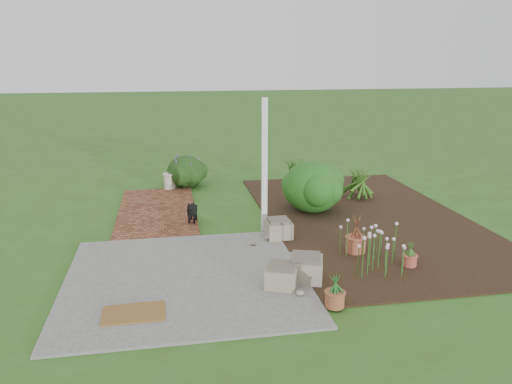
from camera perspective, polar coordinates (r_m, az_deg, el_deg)
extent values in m
plane|color=#345B1C|center=(9.30, -0.78, -4.86)|extent=(80.00, 80.00, 0.00)
cube|color=#61605E|center=(7.56, -8.07, -9.74)|extent=(3.50, 3.50, 0.04)
cube|color=#5C2F1D|center=(10.84, -11.23, -2.09)|extent=(1.60, 3.50, 0.04)
cube|color=black|center=(10.42, 12.46, -2.90)|extent=(4.00, 7.00, 0.03)
cube|color=white|center=(9.09, 0.96, 2.88)|extent=(0.10, 0.10, 2.50)
cube|color=gray|center=(7.18, 2.95, -9.61)|extent=(0.55, 0.55, 0.28)
cube|color=gray|center=(7.39, 5.70, -8.76)|extent=(0.60, 0.60, 0.32)
cube|color=gray|center=(9.01, 2.59, -4.28)|extent=(0.46, 0.46, 0.29)
cube|color=brown|center=(6.69, -13.78, -13.29)|extent=(0.80, 0.52, 0.02)
cube|color=black|center=(9.89, -7.28, -2.09)|extent=(0.21, 0.34, 0.14)
cylinder|color=black|center=(9.83, -7.65, -3.12)|extent=(0.04, 0.04, 0.16)
cylinder|color=black|center=(9.82, -7.09, -3.14)|extent=(0.04, 0.04, 0.16)
cylinder|color=black|center=(10.05, -7.42, -2.71)|extent=(0.04, 0.04, 0.16)
cylinder|color=black|center=(10.03, -6.87, -2.72)|extent=(0.04, 0.04, 0.16)
sphere|color=black|center=(9.67, -7.50, -1.78)|extent=(0.13, 0.13, 0.13)
cone|color=black|center=(10.02, -7.14, -1.26)|extent=(0.07, 0.11, 0.12)
cylinder|color=beige|center=(12.45, -9.86, 1.23)|extent=(0.34, 0.34, 0.38)
ellipsoid|color=#0D3A13|center=(10.56, 6.46, 0.73)|extent=(1.34, 1.34, 1.07)
cylinder|color=#A75338|center=(8.54, 11.31, -5.87)|extent=(0.34, 0.34, 0.27)
cylinder|color=#AD4B3A|center=(8.22, 17.14, -7.45)|extent=(0.28, 0.28, 0.18)
cylinder|color=brown|center=(6.73, 9.00, -11.98)|extent=(0.32, 0.32, 0.21)
ellipsoid|color=black|center=(12.70, -8.01, 2.41)|extent=(1.01, 1.01, 0.81)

